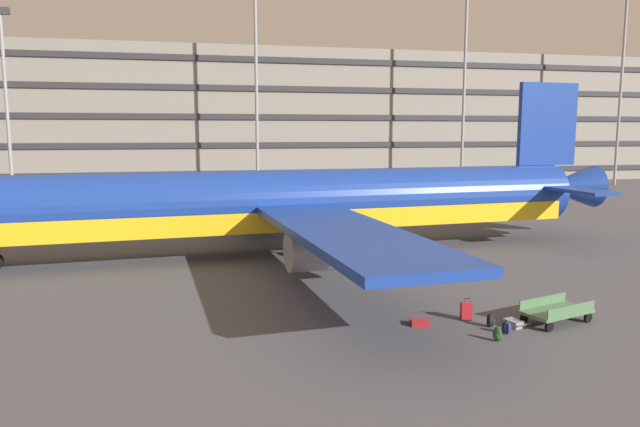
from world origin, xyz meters
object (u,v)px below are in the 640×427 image
backpack_navy (507,327)px  backpack_teal (491,321)px  airliner (279,204)px  suitcase_silver (466,311)px  backpack_laid_flat (497,334)px  suitcase_purple (420,322)px  suitcase_upright (514,323)px  baggage_cart (556,311)px

backpack_navy → backpack_teal: (-0.20, 0.75, 0.01)m
airliner → suitcase_silver: (4.91, -13.42, -2.49)m
backpack_navy → backpack_laid_flat: 0.93m
suitcase_purple → backpack_teal: backpack_teal is taller
suitcase_purple → backpack_navy: 2.99m
suitcase_upright → backpack_laid_flat: backpack_laid_flat is taller
suitcase_silver → suitcase_purple: bearing=-175.1°
suitcase_purple → backpack_laid_flat: size_ratio=1.35×
suitcase_purple → backpack_teal: size_ratio=1.42×
backpack_navy → backpack_laid_flat: bearing=-139.7°
backpack_laid_flat → baggage_cart: size_ratio=0.16×
suitcase_silver → backpack_teal: size_ratio=1.64×
backpack_teal → baggage_cart: baggage_cart is taller
suitcase_purple → suitcase_silver: bearing=4.9°
backpack_navy → backpack_teal: 0.78m
suitcase_purple → airliner: bearing=102.5°
suitcase_silver → suitcase_purple: 1.92m
backpack_navy → backpack_teal: backpack_teal is taller
suitcase_silver → backpack_laid_flat: size_ratio=1.57×
suitcase_upright → baggage_cart: 1.79m
suitcase_purple → baggage_cart: size_ratio=0.22×
airliner → backpack_laid_flat: bearing=-72.6°
airliner → backpack_navy: (5.61, -15.07, -2.63)m
suitcase_silver → suitcase_purple: suitcase_silver is taller
suitcase_silver → baggage_cart: (3.09, -0.97, 0.06)m
suitcase_upright → backpack_teal: backpack_teal is taller
suitcase_silver → suitcase_purple: (-1.89, -0.16, -0.26)m
suitcase_upright → suitcase_silver: 1.71m
suitcase_upright → backpack_laid_flat: (-1.33, -1.20, 0.11)m
airliner → baggage_cart: (8.00, -14.39, -2.42)m
backpack_laid_flat → backpack_teal: size_ratio=1.05×
backpack_laid_flat → backpack_teal: 1.45m
airliner → backpack_navy: airliner is taller
airliner → suitcase_silver: airliner is taller
airliner → backpack_teal: size_ratio=83.75×
suitcase_upright → backpack_teal: (-0.81, 0.15, 0.10)m
suitcase_upright → backpack_teal: size_ratio=1.42×
backpack_teal → suitcase_silver: bearing=119.2°
suitcase_silver → backpack_navy: bearing=-67.0°
suitcase_silver → backpack_navy: 1.80m
suitcase_silver → backpack_laid_flat: (-0.01, -2.25, -0.12)m
suitcase_purple → backpack_laid_flat: bearing=-48.0°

